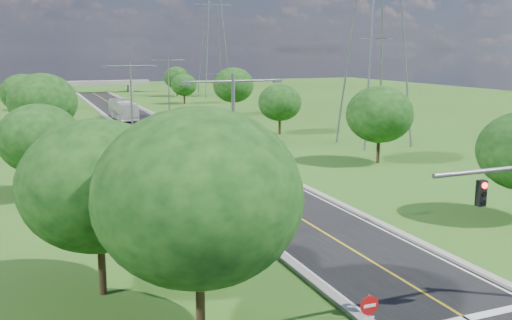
{
  "coord_description": "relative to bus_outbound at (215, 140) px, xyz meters",
  "views": [
    {
      "loc": [
        -16.75,
        -18.03,
        11.31
      ],
      "look_at": [
        -0.69,
        21.74,
        3.0
      ],
      "focal_mm": 40.0,
      "sensor_mm": 36.0,
      "label": 1
    }
  ],
  "objects": [
    {
      "name": "ground",
      "position": [
        -2.38,
        18.43,
        -1.5
      ],
      "size": [
        260.0,
        260.0,
        0.0
      ],
      "primitive_type": "plane",
      "color": "#325818",
      "rests_on": "ground"
    },
    {
      "name": "road",
      "position": [
        -2.38,
        24.43,
        -1.47
      ],
      "size": [
        8.0,
        150.0,
        0.06
      ],
      "primitive_type": "cube",
      "color": "black",
      "rests_on": "ground"
    },
    {
      "name": "curb_left",
      "position": [
        -6.63,
        24.43,
        -1.39
      ],
      "size": [
        0.5,
        150.0,
        0.22
      ],
      "primitive_type": "cube",
      "color": "gray",
      "rests_on": "ground"
    },
    {
      "name": "curb_right",
      "position": [
        1.87,
        24.43,
        -1.39
      ],
      "size": [
        0.5,
        150.0,
        0.22
      ],
      "primitive_type": "cube",
      "color": "gray",
      "rests_on": "ground"
    },
    {
      "name": "do_not_enter_left",
      "position": [
        -7.98,
        -43.09,
        0.27
      ],
      "size": [
        0.76,
        0.11,
        2.5
      ],
      "color": "slate",
      "rests_on": "ground"
    },
    {
      "name": "speed_limit_sign",
      "position": [
        2.82,
        -3.59,
        0.1
      ],
      "size": [
        0.55,
        0.09,
        2.4
      ],
      "color": "slate",
      "rests_on": "ground"
    },
    {
      "name": "overpass",
      "position": [
        -2.38,
        98.43,
        0.91
      ],
      "size": [
        30.0,
        3.0,
        3.2
      ],
      "color": "gray",
      "rests_on": "ground"
    },
    {
      "name": "streetlight_near_left",
      "position": [
        -8.38,
        -29.57,
        4.44
      ],
      "size": [
        5.9,
        0.25,
        10.0
      ],
      "color": "slate",
      "rests_on": "ground"
    },
    {
      "name": "streetlight_mid_left",
      "position": [
        -8.38,
        3.43,
        4.44
      ],
      "size": [
        5.9,
        0.25,
        10.0
      ],
      "color": "slate",
      "rests_on": "ground"
    },
    {
      "name": "streetlight_far_right",
      "position": [
        3.62,
        36.43,
        4.44
      ],
      "size": [
        5.9,
        0.25,
        10.0
      ],
      "color": "slate",
      "rests_on": "ground"
    },
    {
      "name": "power_tower_near",
      "position": [
        19.62,
        -1.57,
        12.51
      ],
      "size": [
        9.0,
        6.4,
        28.0
      ],
      "color": "slate",
      "rests_on": "ground"
    },
    {
      "name": "power_tower_far",
      "position": [
        23.62,
        73.43,
        12.51
      ],
      "size": [
        9.0,
        6.4,
        28.0
      ],
      "color": "slate",
      "rests_on": "ground"
    },
    {
      "name": "tree_la",
      "position": [
        -16.38,
        -33.57,
        3.76
      ],
      "size": [
        7.14,
        7.14,
        8.3
      ],
      "color": "black",
      "rests_on": "ground"
    },
    {
      "name": "tree_lb",
      "position": [
        -18.38,
        -13.57,
        3.14
      ],
      "size": [
        6.3,
        6.3,
        7.33
      ],
      "color": "black",
      "rests_on": "ground"
    },
    {
      "name": "tree_lc",
      "position": [
        -17.38,
        8.43,
        4.07
      ],
      "size": [
        7.56,
        7.56,
        8.79
      ],
      "color": "black",
      "rests_on": "ground"
    },
    {
      "name": "tree_ld",
      "position": [
        -19.38,
        32.43,
        3.45
      ],
      "size": [
        6.72,
        6.72,
        7.82
      ],
      "color": "black",
      "rests_on": "ground"
    },
    {
      "name": "tree_le",
      "position": [
        -16.88,
        56.43,
        2.83
      ],
      "size": [
        5.88,
        5.88,
        6.84
      ],
      "color": "black",
      "rests_on": "ground"
    },
    {
      "name": "tree_lf",
      "position": [
        -13.38,
        -39.57,
        4.39
      ],
      "size": [
        7.98,
        7.98,
        9.28
      ],
      "color": "black",
      "rests_on": "ground"
    },
    {
      "name": "tree_rb",
      "position": [
        13.62,
        -11.57,
        3.45
      ],
      "size": [
        6.72,
        6.72,
        7.82
      ],
      "color": "black",
      "rests_on": "ground"
    },
    {
      "name": "tree_rc",
      "position": [
        12.62,
        10.43,
        2.83
      ],
      "size": [
        5.88,
        5.88,
        6.84
      ],
      "color": "black",
      "rests_on": "ground"
    },
    {
      "name": "tree_rd",
      "position": [
        14.62,
        34.43,
        3.76
      ],
      "size": [
        7.14,
        7.14,
        8.3
      ],
      "color": "black",
      "rests_on": "ground"
    },
    {
      "name": "tree_re",
      "position": [
        12.12,
        58.43,
        2.52
      ],
      "size": [
        5.46,
        5.46,
        6.35
      ],
      "color": "black",
      "rests_on": "ground"
    },
    {
      "name": "tree_rf",
      "position": [
        15.62,
        78.43,
        3.14
      ],
      "size": [
        6.3,
        6.3,
        7.33
      ],
      "color": "black",
      "rests_on": "ground"
    },
    {
      "name": "bus_outbound",
      "position": [
        0.0,
        0.0,
        0.0
      ],
      "size": [
        3.66,
        10.56,
        2.88
      ],
      "primitive_type": "imported",
      "rotation": [
        0.0,
        0.0,
        3.26
      ],
      "color": "beige",
      "rests_on": "road"
    },
    {
      "name": "bus_inbound",
      "position": [
        -4.47,
        34.86,
        0.19
      ],
      "size": [
        3.16,
        11.81,
        3.27
      ],
      "primitive_type": "imported",
      "rotation": [
        0.0,
        0.0,
        0.04
      ],
      "color": "silver",
      "rests_on": "road"
    }
  ]
}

